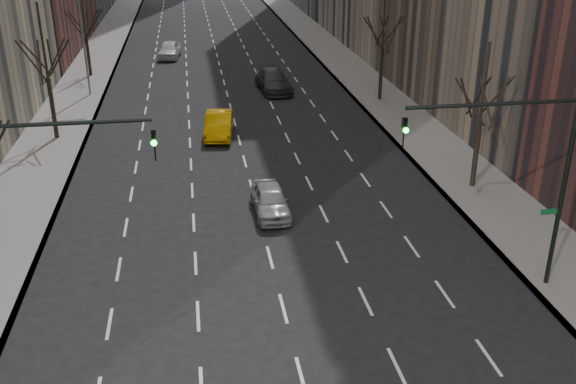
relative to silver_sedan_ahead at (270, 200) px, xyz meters
name	(u,v)px	position (x,y,z in m)	size (l,w,h in m)	color
sidewalk_left	(108,40)	(-12.86, 49.52, -0.64)	(4.50, 320.00, 0.15)	slate
sidewalk_right	(312,35)	(11.64, 49.52, -0.64)	(4.50, 320.00, 0.15)	slate
tree_lw_c	(48,80)	(-12.61, 13.52, 3.32)	(3.36, 3.50, 8.74)	black
tree_lw_d	(86,38)	(-12.61, 31.52, 2.84)	(3.36, 3.50, 7.36)	black
tree_rw_b	(480,123)	(11.39, 1.52, 3.00)	(3.36, 3.50, 7.82)	black
tree_rw_c	(382,50)	(11.39, 19.52, 3.32)	(3.36, 3.50, 8.74)	black
traffic_mast_left	(10,192)	(-9.71, -8.48, 4.77)	(6.69, 0.39, 8.00)	black
traffic_mast_right	(526,162)	(8.50, -8.48, 4.77)	(6.69, 0.39, 8.00)	black
streetlight_far	(86,27)	(-11.44, 24.52, 4.90)	(2.83, 0.22, 9.00)	slate
silver_sedan_ahead	(270,200)	(0.00, 0.00, 0.00)	(1.70, 4.22, 1.44)	gray
far_taxi	(219,124)	(-1.85, 12.60, 0.10)	(1.73, 4.96, 1.63)	#DB9704
far_suv_grey	(273,81)	(3.36, 23.85, 0.15)	(2.43, 5.97, 1.73)	#2E2E33
far_car_white	(169,50)	(-5.52, 38.81, 0.13)	(2.00, 4.96, 1.69)	silver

